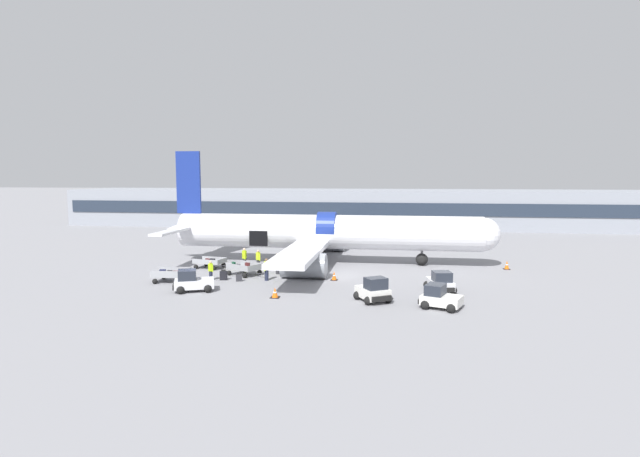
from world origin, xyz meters
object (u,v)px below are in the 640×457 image
(baggage_cart_queued, at_px, (211,263))
(ground_crew_marshal, at_px, (258,259))
(airplane, at_px, (322,233))
(suitcase_on_tarmac_spare, at_px, (224,275))
(baggage_tug_spare, at_px, (192,282))
(suitcase_on_tarmac_upright, at_px, (239,278))
(baggage_cart_loading, at_px, (244,269))
(ground_crew_loader_a, at_px, (266,269))
(baggage_cart_empty, at_px, (172,275))
(baggage_tug_mid, at_px, (440,298))
(ground_crew_driver, at_px, (283,260))
(ground_crew_supervisor, at_px, (211,270))
(baggage_tug_rear, at_px, (440,283))
(ground_crew_helper, at_px, (244,257))
(ground_crew_loader_b, at_px, (277,263))
(baggage_tug_lead, at_px, (374,291))

(baggage_cart_queued, distance_m, ground_crew_marshal, 4.31)
(airplane, relative_size, suitcase_on_tarmac_spare, 37.34)
(baggage_tug_spare, xyz_separation_m, baggage_cart_queued, (-1.91, 8.62, -0.22))
(suitcase_on_tarmac_upright, bearing_deg, baggage_cart_loading, 97.10)
(baggage_cart_loading, bearing_deg, ground_crew_loader_a, -37.71)
(ground_crew_loader_a, bearing_deg, baggage_cart_empty, -167.94)
(baggage_tug_mid, height_order, suitcase_on_tarmac_spare, baggage_tug_mid)
(baggage_cart_empty, height_order, ground_crew_loader_a, ground_crew_loader_a)
(baggage_tug_spare, distance_m, ground_crew_driver, 9.28)
(baggage_cart_loading, distance_m, ground_crew_marshal, 2.82)
(baggage_cart_queued, relative_size, ground_crew_supervisor, 2.28)
(baggage_tug_mid, distance_m, baggage_cart_loading, 17.04)
(baggage_tug_rear, relative_size, ground_crew_supervisor, 1.89)
(airplane, relative_size, baggage_tug_rear, 10.71)
(baggage_cart_empty, bearing_deg, ground_crew_helper, 58.72)
(ground_crew_loader_b, distance_m, ground_crew_marshal, 2.94)
(baggage_tug_lead, height_order, baggage_cart_empty, baggage_tug_lead)
(baggage_tug_spare, height_order, baggage_cart_empty, baggage_tug_spare)
(ground_crew_loader_a, height_order, ground_crew_marshal, ground_crew_loader_a)
(baggage_tug_lead, distance_m, ground_crew_marshal, 14.39)
(baggage_tug_spare, distance_m, ground_crew_helper, 9.12)
(baggage_tug_mid, xyz_separation_m, ground_crew_driver, (-12.16, 9.98, 0.33))
(baggage_cart_empty, height_order, suitcase_on_tarmac_spare, baggage_cart_empty)
(baggage_tug_lead, relative_size, ground_crew_supervisor, 1.79)
(baggage_tug_spare, relative_size, ground_crew_loader_b, 1.82)
(baggage_cart_queued, relative_size, ground_crew_loader_a, 2.03)
(baggage_tug_mid, xyz_separation_m, ground_crew_loader_a, (-12.65, 6.30, 0.28))
(ground_crew_loader_b, bearing_deg, ground_crew_marshal, 138.32)
(airplane, bearing_deg, ground_crew_driver, -119.47)
(ground_crew_loader_a, xyz_separation_m, ground_crew_marshal, (-1.94, 4.58, -0.03))
(ground_crew_loader_a, bearing_deg, ground_crew_supervisor, -171.80)
(ground_crew_loader_a, xyz_separation_m, suitcase_on_tarmac_upright, (-2.04, -0.59, -0.63))
(baggage_tug_lead, height_order, ground_crew_supervisor, baggage_tug_lead)
(baggage_tug_rear, relative_size, baggage_cart_queued, 0.83)
(baggage_cart_queued, xyz_separation_m, baggage_cart_empty, (-0.87, -5.87, 0.07))
(baggage_cart_empty, bearing_deg, ground_crew_loader_a, 12.06)
(ground_crew_loader_b, bearing_deg, ground_crew_driver, 77.72)
(baggage_cart_loading, distance_m, ground_crew_supervisor, 3.14)
(suitcase_on_tarmac_spare, bearing_deg, suitcase_on_tarmac_upright, -11.14)
(ground_crew_driver, height_order, ground_crew_marshal, ground_crew_driver)
(baggage_tug_rear, xyz_separation_m, suitcase_on_tarmac_spare, (-16.47, 1.54, -0.28))
(baggage_cart_queued, xyz_separation_m, suitcase_on_tarmac_upright, (4.17, -4.95, -0.16))
(baggage_tug_lead, relative_size, baggage_tug_mid, 0.98)
(baggage_cart_queued, bearing_deg, ground_crew_marshal, 2.90)
(ground_crew_supervisor, bearing_deg, ground_crew_helper, 78.89)
(ground_crew_loader_a, bearing_deg, baggage_cart_queued, 144.94)
(baggage_tug_spare, xyz_separation_m, suitcase_on_tarmac_upright, (2.26, 3.67, -0.38))
(baggage_tug_mid, distance_m, suitcase_on_tarmac_spare, 17.11)
(baggage_tug_lead, height_order, baggage_tug_spare, baggage_tug_lead)
(baggage_tug_mid, distance_m, ground_crew_loader_b, 15.27)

